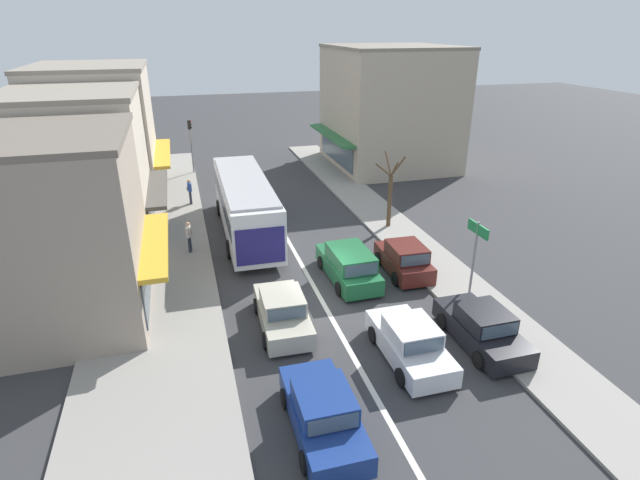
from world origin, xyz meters
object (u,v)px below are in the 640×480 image
Objects in this scene: sedan_adjacent_lane_trail at (410,343)px; sedan_behind_bus_near at (283,312)px; street_tree_right at (390,194)px; pedestrian_with_handbag_near at (189,235)px; city_bus at (245,202)px; traffic_light_downstreet at (191,138)px; parked_hatchback_kerb_second at (404,259)px; parked_sedan_kerb_front at (482,328)px; directional_road_sign at (476,243)px; pedestrian_browsing_midblock at (190,190)px; wagon_behind_bus_mid at (349,265)px; sedan_queue_far_back at (323,413)px.

sedan_adjacent_lane_trail is 0.99× the size of sedan_behind_bus_near.
street_tree_right reaches higher than pedestrian_with_handbag_near.
city_bus is 2.59× the size of traffic_light_downstreet.
city_bus is 2.90× the size of parked_hatchback_kerb_second.
sedan_adjacent_lane_trail is at bearing -177.61° from parked_sedan_kerb_front.
city_bus is at bearing 31.18° from pedestrian_with_handbag_near.
directional_road_sign is at bearing -63.09° from parked_hatchback_kerb_second.
parked_sedan_kerb_front is 0.98× the size of street_tree_right.
pedestrian_with_handbag_near is at bearing 144.29° from directional_road_sign.
street_tree_right is at bearing -32.81° from pedestrian_browsing_midblock.
pedestrian_with_handbag_near is at bearing 144.86° from wagon_behind_bus_mid.
parked_sedan_kerb_front is at bearing -63.16° from wagon_behind_bus_mid.
directional_road_sign reaches higher than sedan_behind_bus_near.
street_tree_right reaches higher than traffic_light_downstreet.
sedan_adjacent_lane_trail is at bearing -39.62° from sedan_behind_bus_near.
parked_hatchback_kerb_second reaches higher than parked_sedan_kerb_front.
sedan_queue_far_back is 1.00× the size of parked_sedan_kerb_front.
pedestrian_browsing_midblock is at bearing 147.19° from street_tree_right.
parked_hatchback_kerb_second is at bearing -105.66° from street_tree_right.
sedan_behind_bus_near is at bearing -89.90° from city_bus.
pedestrian_browsing_midblock is (0.35, 7.61, 0.00)m from pedestrian_with_handbag_near.
parked_hatchback_kerb_second reaches higher than sedan_behind_bus_near.
pedestrian_with_handbag_near reaches higher than wagon_behind_bus_mid.
pedestrian_with_handbag_near reaches higher than parked_sedan_kerb_front.
sedan_behind_bus_near is at bearing 178.51° from directional_road_sign.
street_tree_right is 11.24m from pedestrian_with_handbag_near.
street_tree_right reaches higher than wagon_behind_bus_mid.
city_bus is 2.59× the size of parked_sedan_kerb_front.
pedestrian_browsing_midblock is at bearing -94.14° from traffic_light_downstreet.
sedan_behind_bus_near is 7.08m from parked_hatchback_kerb_second.
city_bus is 12.85m from directional_road_sign.
directional_road_sign is at bearing -55.25° from pedestrian_browsing_midblock.
sedan_queue_far_back is at bearing -90.04° from sedan_behind_bus_near.
traffic_light_downstreet is 0.98× the size of street_tree_right.
sedan_queue_far_back and parked_sedan_kerb_front have the same top height.
parked_hatchback_kerb_second is 1.04× the size of directional_road_sign.
traffic_light_downstreet is (-6.15, 26.26, 2.19)m from sedan_adjacent_lane_trail.
parked_hatchback_kerb_second is at bearing -46.66° from city_bus.
directional_road_sign reaches higher than parked_sedan_kerb_front.
street_tree_right is 2.64× the size of pedestrian_with_handbag_near.
sedan_queue_far_back and sedan_adjacent_lane_trail have the same top height.
parked_hatchback_kerb_second is 2.30× the size of pedestrian_browsing_midblock.
traffic_light_downstreet is at bearing 99.70° from city_bus.
wagon_behind_bus_mid is 5.73m from directional_road_sign.
street_tree_right reaches higher than sedan_adjacent_lane_trail.
sedan_queue_far_back is at bearing -82.36° from pedestrian_browsing_midblock.
parked_sedan_kerb_front is at bearing -96.01° from street_tree_right.
city_bus is 13.52m from traffic_light_downstreet.
pedestrian_with_handbag_near is at bearing -93.37° from traffic_light_downstreet.
city_bus is 3.02× the size of directional_road_sign.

